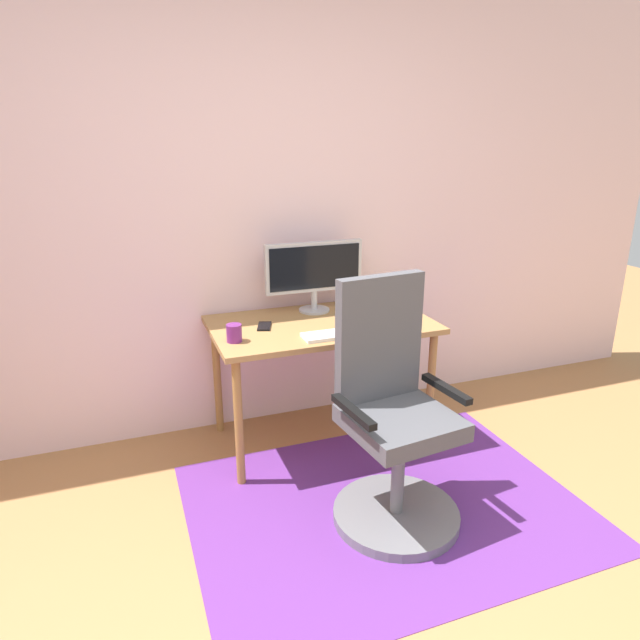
{
  "coord_description": "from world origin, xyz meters",
  "views": [
    {
      "loc": [
        -0.67,
        -0.96,
        1.69
      ],
      "look_at": [
        0.25,
        1.53,
        0.82
      ],
      "focal_mm": 31.26,
      "sensor_mm": 36.0,
      "label": 1
    }
  ],
  "objects_px": {
    "desk": "(321,335)",
    "coffee_cup": "(234,333)",
    "keyboard": "(343,333)",
    "cell_phone": "(264,326)",
    "computer_mouse": "(397,323)",
    "office_chair": "(393,431)",
    "monitor": "(314,270)"
  },
  "relations": [
    {
      "from": "desk",
      "to": "coffee_cup",
      "type": "height_order",
      "value": "coffee_cup"
    },
    {
      "from": "keyboard",
      "to": "cell_phone",
      "type": "distance_m",
      "value": 0.44
    },
    {
      "from": "computer_mouse",
      "to": "cell_phone",
      "type": "relative_size",
      "value": 0.74
    },
    {
      "from": "desk",
      "to": "office_chair",
      "type": "relative_size",
      "value": 1.08
    },
    {
      "from": "cell_phone",
      "to": "keyboard",
      "type": "bearing_deg",
      "value": -17.98
    },
    {
      "from": "desk",
      "to": "cell_phone",
      "type": "relative_size",
      "value": 8.65
    },
    {
      "from": "monitor",
      "to": "office_chair",
      "type": "distance_m",
      "value": 1.11
    },
    {
      "from": "coffee_cup",
      "to": "office_chair",
      "type": "bearing_deg",
      "value": -47.62
    },
    {
      "from": "office_chair",
      "to": "monitor",
      "type": "bearing_deg",
      "value": 84.75
    },
    {
      "from": "monitor",
      "to": "cell_phone",
      "type": "relative_size",
      "value": 4.15
    },
    {
      "from": "monitor",
      "to": "cell_phone",
      "type": "height_order",
      "value": "monitor"
    },
    {
      "from": "coffee_cup",
      "to": "office_chair",
      "type": "height_order",
      "value": "office_chair"
    },
    {
      "from": "monitor",
      "to": "office_chair",
      "type": "relative_size",
      "value": 0.52
    },
    {
      "from": "cell_phone",
      "to": "desk",
      "type": "bearing_deg",
      "value": 14.74
    },
    {
      "from": "desk",
      "to": "monitor",
      "type": "relative_size",
      "value": 2.09
    },
    {
      "from": "keyboard",
      "to": "cell_phone",
      "type": "relative_size",
      "value": 3.07
    },
    {
      "from": "keyboard",
      "to": "computer_mouse",
      "type": "distance_m",
      "value": 0.33
    },
    {
      "from": "coffee_cup",
      "to": "office_chair",
      "type": "distance_m",
      "value": 0.91
    },
    {
      "from": "desk",
      "to": "computer_mouse",
      "type": "relative_size",
      "value": 11.64
    },
    {
      "from": "computer_mouse",
      "to": "cell_phone",
      "type": "height_order",
      "value": "computer_mouse"
    },
    {
      "from": "monitor",
      "to": "keyboard",
      "type": "distance_m",
      "value": 0.51
    },
    {
      "from": "keyboard",
      "to": "cell_phone",
      "type": "bearing_deg",
      "value": 142.8
    },
    {
      "from": "coffee_cup",
      "to": "cell_phone",
      "type": "xyz_separation_m",
      "value": [
        0.2,
        0.17,
        -0.04
      ]
    },
    {
      "from": "computer_mouse",
      "to": "office_chair",
      "type": "height_order",
      "value": "office_chair"
    },
    {
      "from": "monitor",
      "to": "coffee_cup",
      "type": "height_order",
      "value": "monitor"
    },
    {
      "from": "computer_mouse",
      "to": "office_chair",
      "type": "relative_size",
      "value": 0.09
    },
    {
      "from": "cell_phone",
      "to": "office_chair",
      "type": "xyz_separation_m",
      "value": [
        0.37,
        -0.79,
        -0.29
      ]
    },
    {
      "from": "coffee_cup",
      "to": "cell_phone",
      "type": "distance_m",
      "value": 0.26
    },
    {
      "from": "monitor",
      "to": "keyboard",
      "type": "bearing_deg",
      "value": -90.29
    },
    {
      "from": "keyboard",
      "to": "office_chair",
      "type": "height_order",
      "value": "office_chair"
    },
    {
      "from": "keyboard",
      "to": "monitor",
      "type": "bearing_deg",
      "value": 89.71
    },
    {
      "from": "monitor",
      "to": "keyboard",
      "type": "height_order",
      "value": "monitor"
    }
  ]
}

